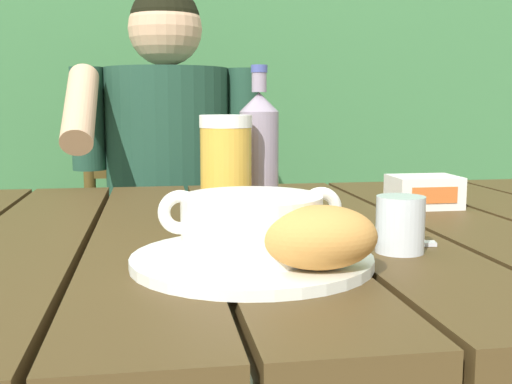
{
  "coord_description": "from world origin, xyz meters",
  "views": [
    {
      "loc": [
        -0.15,
        -0.92,
        0.96
      ],
      "look_at": [
        -0.02,
        -0.12,
        0.85
      ],
      "focal_mm": 44.6,
      "sensor_mm": 36.0,
      "label": 1
    }
  ],
  "objects_px": {
    "water_glass_small": "(400,224)",
    "soup_bowl": "(252,224)",
    "beer_bottle": "(259,153)",
    "table_knife": "(367,242)",
    "butter_tub": "(424,192)",
    "beer_glass": "(226,170)",
    "person_eating": "(168,189)",
    "serving_plate": "(252,260)",
    "bread_roll": "(320,237)",
    "chair_near_diner": "(169,268)"
  },
  "relations": [
    {
      "from": "serving_plate",
      "to": "table_knife",
      "type": "relative_size",
      "value": 1.9
    },
    {
      "from": "beer_glass",
      "to": "butter_tub",
      "type": "height_order",
      "value": "beer_glass"
    },
    {
      "from": "soup_bowl",
      "to": "water_glass_small",
      "type": "height_order",
      "value": "soup_bowl"
    },
    {
      "from": "person_eating",
      "to": "soup_bowl",
      "type": "height_order",
      "value": "person_eating"
    },
    {
      "from": "butter_tub",
      "to": "beer_bottle",
      "type": "bearing_deg",
      "value": -171.89
    },
    {
      "from": "butter_tub",
      "to": "table_knife",
      "type": "relative_size",
      "value": 0.8
    },
    {
      "from": "water_glass_small",
      "to": "beer_glass",
      "type": "bearing_deg",
      "value": 132.05
    },
    {
      "from": "beer_bottle",
      "to": "table_knife",
      "type": "relative_size",
      "value": 1.67
    },
    {
      "from": "serving_plate",
      "to": "soup_bowl",
      "type": "height_order",
      "value": "soup_bowl"
    },
    {
      "from": "beer_bottle",
      "to": "beer_glass",
      "type": "bearing_deg",
      "value": -134.78
    },
    {
      "from": "bread_roll",
      "to": "person_eating",
      "type": "bearing_deg",
      "value": 97.5
    },
    {
      "from": "beer_glass",
      "to": "beer_bottle",
      "type": "relative_size",
      "value": 0.68
    },
    {
      "from": "butter_tub",
      "to": "chair_near_diner",
      "type": "bearing_deg",
      "value": 118.51
    },
    {
      "from": "table_knife",
      "to": "person_eating",
      "type": "bearing_deg",
      "value": 105.27
    },
    {
      "from": "serving_plate",
      "to": "beer_glass",
      "type": "xyz_separation_m",
      "value": [
        -0.0,
        0.25,
        0.08
      ]
    },
    {
      "from": "serving_plate",
      "to": "bread_roll",
      "type": "height_order",
      "value": "bread_roll"
    },
    {
      "from": "person_eating",
      "to": "serving_plate",
      "type": "xyz_separation_m",
      "value": [
        0.07,
        -0.95,
        0.05
      ]
    },
    {
      "from": "water_glass_small",
      "to": "soup_bowl",
      "type": "bearing_deg",
      "value": -170.06
    },
    {
      "from": "serving_plate",
      "to": "bread_roll",
      "type": "bearing_deg",
      "value": -49.4
    },
    {
      "from": "beer_bottle",
      "to": "bread_roll",
      "type": "bearing_deg",
      "value": -89.82
    },
    {
      "from": "beer_bottle",
      "to": "soup_bowl",
      "type": "bearing_deg",
      "value": -101.0
    },
    {
      "from": "bread_roll",
      "to": "beer_glass",
      "type": "bearing_deg",
      "value": 101.03
    },
    {
      "from": "bread_roll",
      "to": "water_glass_small",
      "type": "bearing_deg",
      "value": 38.82
    },
    {
      "from": "chair_near_diner",
      "to": "person_eating",
      "type": "height_order",
      "value": "person_eating"
    },
    {
      "from": "soup_bowl",
      "to": "butter_tub",
      "type": "xyz_separation_m",
      "value": [
        0.36,
        0.35,
        -0.02
      ]
    },
    {
      "from": "soup_bowl",
      "to": "beer_glass",
      "type": "distance_m",
      "value": 0.25
    },
    {
      "from": "serving_plate",
      "to": "beer_glass",
      "type": "distance_m",
      "value": 0.26
    },
    {
      "from": "person_eating",
      "to": "bread_roll",
      "type": "relative_size",
      "value": 9.86
    },
    {
      "from": "bread_roll",
      "to": "beer_bottle",
      "type": "distance_m",
      "value": 0.38
    },
    {
      "from": "person_eating",
      "to": "serving_plate",
      "type": "distance_m",
      "value": 0.96
    },
    {
      "from": "soup_bowl",
      "to": "beer_bottle",
      "type": "height_order",
      "value": "beer_bottle"
    },
    {
      "from": "serving_plate",
      "to": "butter_tub",
      "type": "xyz_separation_m",
      "value": [
        0.36,
        0.35,
        0.02
      ]
    },
    {
      "from": "chair_near_diner",
      "to": "soup_bowl",
      "type": "distance_m",
      "value": 1.2
    },
    {
      "from": "soup_bowl",
      "to": "table_knife",
      "type": "bearing_deg",
      "value": 25.36
    },
    {
      "from": "beer_glass",
      "to": "table_knife",
      "type": "distance_m",
      "value": 0.25
    },
    {
      "from": "chair_near_diner",
      "to": "table_knife",
      "type": "relative_size",
      "value": 6.58
    },
    {
      "from": "soup_bowl",
      "to": "water_glass_small",
      "type": "relative_size",
      "value": 3.0
    },
    {
      "from": "person_eating",
      "to": "butter_tub",
      "type": "height_order",
      "value": "person_eating"
    },
    {
      "from": "chair_near_diner",
      "to": "person_eating",
      "type": "relative_size",
      "value": 0.76
    },
    {
      "from": "water_glass_small",
      "to": "bread_roll",
      "type": "bearing_deg",
      "value": -141.18
    },
    {
      "from": "serving_plate",
      "to": "beer_glass",
      "type": "relative_size",
      "value": 1.67
    },
    {
      "from": "chair_near_diner",
      "to": "water_glass_small",
      "type": "relative_size",
      "value": 13.62
    },
    {
      "from": "table_knife",
      "to": "chair_near_diner",
      "type": "bearing_deg",
      "value": 102.44
    },
    {
      "from": "chair_near_diner",
      "to": "person_eating",
      "type": "bearing_deg",
      "value": -90.81
    },
    {
      "from": "soup_bowl",
      "to": "bread_roll",
      "type": "relative_size",
      "value": 1.65
    },
    {
      "from": "bread_roll",
      "to": "water_glass_small",
      "type": "relative_size",
      "value": 1.82
    },
    {
      "from": "bread_roll",
      "to": "butter_tub",
      "type": "bearing_deg",
      "value": 54.41
    },
    {
      "from": "person_eating",
      "to": "beer_bottle",
      "type": "relative_size",
      "value": 5.18
    },
    {
      "from": "bread_roll",
      "to": "serving_plate",
      "type": "bearing_deg",
      "value": 130.6
    },
    {
      "from": "butter_tub",
      "to": "water_glass_small",
      "type": "bearing_deg",
      "value": -118.44
    }
  ]
}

